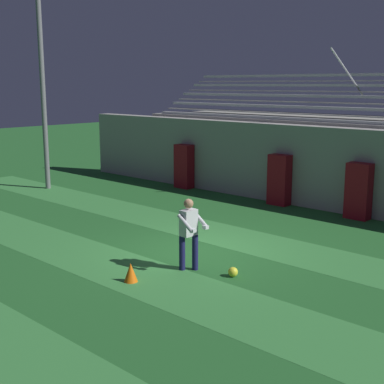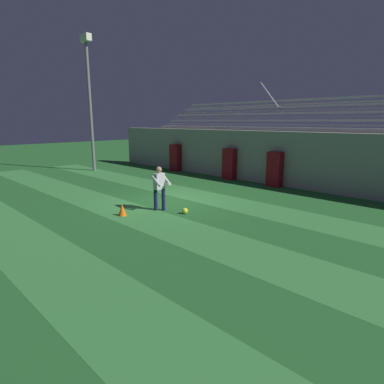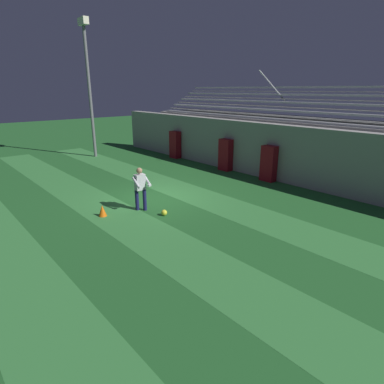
% 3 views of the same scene
% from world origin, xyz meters
% --- Properties ---
extents(ground_plane, '(80.00, 80.00, 0.00)m').
position_xyz_m(ground_plane, '(0.00, 0.00, 0.00)').
color(ground_plane, '#236028').
extents(turf_stripe_near, '(28.00, 1.91, 0.01)m').
position_xyz_m(turf_stripe_near, '(0.00, -6.00, 0.00)').
color(turf_stripe_near, '#38843D').
rests_on(turf_stripe_near, ground).
extents(turf_stripe_mid, '(28.00, 1.91, 0.01)m').
position_xyz_m(turf_stripe_mid, '(0.00, -2.19, 0.00)').
color(turf_stripe_mid, '#38843D').
rests_on(turf_stripe_mid, ground).
extents(turf_stripe_far, '(28.00, 1.91, 0.01)m').
position_xyz_m(turf_stripe_far, '(0.00, 1.63, 0.00)').
color(turf_stripe_far, '#38843D').
rests_on(turf_stripe_far, ground).
extents(back_wall, '(24.00, 0.60, 2.80)m').
position_xyz_m(back_wall, '(0.00, 6.50, 1.40)').
color(back_wall, '#999691').
rests_on(back_wall, ground).
extents(padding_pillar_gate_left, '(0.76, 0.44, 1.78)m').
position_xyz_m(padding_pillar_gate_left, '(-1.48, 5.95, 0.89)').
color(padding_pillar_gate_left, maroon).
rests_on(padding_pillar_gate_left, ground).
extents(padding_pillar_gate_right, '(0.76, 0.44, 1.78)m').
position_xyz_m(padding_pillar_gate_right, '(1.48, 5.95, 0.89)').
color(padding_pillar_gate_right, maroon).
rests_on(padding_pillar_gate_right, ground).
extents(padding_pillar_far_left, '(0.76, 0.44, 1.78)m').
position_xyz_m(padding_pillar_far_left, '(-6.12, 5.95, 0.89)').
color(padding_pillar_far_left, maroon).
rests_on(padding_pillar_far_left, ground).
extents(bleacher_stand, '(18.00, 4.05, 5.43)m').
position_xyz_m(bleacher_stand, '(-0.00, 8.84, 1.50)').
color(bleacher_stand, '#999691').
rests_on(bleacher_stand, ground).
extents(floodlight_pole, '(0.90, 0.36, 8.66)m').
position_xyz_m(floodlight_pole, '(-10.13, 2.07, 5.42)').
color(floodlight_pole, slate).
rests_on(floodlight_pole, ground).
extents(goalkeeper, '(0.58, 0.59, 1.67)m').
position_xyz_m(goalkeeper, '(0.83, -1.17, 0.95)').
color(goalkeeper, '#19194C').
rests_on(goalkeeper, ground).
extents(soccer_ball, '(0.22, 0.22, 0.22)m').
position_xyz_m(soccer_ball, '(1.85, -0.83, 0.11)').
color(soccer_ball, yellow).
rests_on(soccer_ball, ground).
extents(traffic_cone, '(0.30, 0.30, 0.42)m').
position_xyz_m(traffic_cone, '(0.42, -2.57, 0.21)').
color(traffic_cone, orange).
rests_on(traffic_cone, ground).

